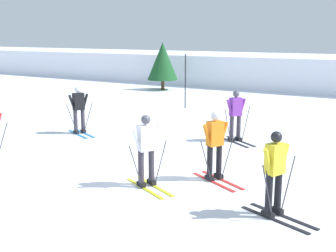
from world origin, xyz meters
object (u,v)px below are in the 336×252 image
at_px(skier_yellow, 275,172).
at_px(skier_purple, 236,114).
at_px(conifer_far_left, 163,61).
at_px(skier_orange, 215,144).
at_px(trail_marker_pole, 185,81).
at_px(skier_black, 79,108).
at_px(skier_white, 146,149).

relative_size(skier_yellow, skier_purple, 1.00).
bearing_deg(conifer_far_left, skier_orange, -53.63).
height_order(trail_marker_pole, conifer_far_left, conifer_far_left).
relative_size(skier_yellow, conifer_far_left, 0.56).
relative_size(skier_black, skier_orange, 1.00).
xyz_separation_m(skier_black, conifer_far_left, (-4.20, 12.27, 0.93)).
height_order(skier_black, trail_marker_pole, trail_marker_pole).
xyz_separation_m(skier_white, conifer_far_left, (-9.40, 15.58, 0.93)).
xyz_separation_m(skier_black, skier_purple, (5.24, 1.87, 0.00)).
distance_m(trail_marker_pole, conifer_far_left, 7.20).
height_order(skier_white, conifer_far_left, conifer_far_left).
bearing_deg(skier_yellow, skier_purple, 119.90).
xyz_separation_m(skier_purple, skier_orange, (1.12, -3.94, -0.00)).
bearing_deg(skier_purple, conifer_far_left, 132.22).
bearing_deg(skier_purple, skier_yellow, -60.10).
distance_m(skier_purple, trail_marker_pole, 6.88).
bearing_deg(skier_white, trail_marker_pole, 114.72).
relative_size(skier_yellow, trail_marker_pole, 0.66).
xyz_separation_m(skier_white, skier_yellow, (3.09, -0.11, 0.00)).
bearing_deg(skier_white, conifer_far_left, 121.08).
relative_size(skier_purple, skier_orange, 1.00).
relative_size(skier_purple, trail_marker_pole, 0.66).
relative_size(skier_black, skier_purple, 1.00).
bearing_deg(skier_black, skier_purple, 19.66).
relative_size(skier_black, skier_white, 1.00).
bearing_deg(skier_purple, skier_orange, -74.09).
xyz_separation_m(skier_black, skier_white, (5.20, -3.31, -0.00)).
xyz_separation_m(skier_purple, conifer_far_left, (-9.44, 10.40, 0.93)).
bearing_deg(skier_black, trail_marker_pole, 85.73).
distance_m(skier_yellow, skier_purple, 6.11).
height_order(skier_black, skier_white, same).
relative_size(skier_orange, trail_marker_pole, 0.66).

